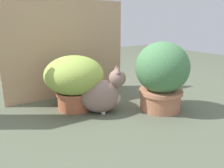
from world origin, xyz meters
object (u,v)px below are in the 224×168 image
object	(u,v)px
leafy_planter	(162,75)
mushroom_ornament_pink	(103,102)
mushroom_ornament_red	(80,96)
cat	(103,94)
grass_planter	(74,79)

from	to	relation	value
leafy_planter	mushroom_ornament_pink	world-z (taller)	leafy_planter
leafy_planter	mushroom_ornament_pink	distance (m)	0.42
leafy_planter	mushroom_ornament_red	distance (m)	0.55
cat	mushroom_ornament_red	bearing A→B (deg)	143.44
grass_planter	mushroom_ornament_red	xyz separation A→B (m)	(0.01, -0.07, -0.10)
mushroom_ornament_red	mushroom_ornament_pink	distance (m)	0.16
mushroom_ornament_red	leafy_planter	bearing A→B (deg)	-27.84
grass_planter	cat	xyz separation A→B (m)	(0.13, -0.16, -0.08)
mushroom_ornament_red	mushroom_ornament_pink	size ratio (longest dim) A/B	1.24
leafy_planter	mushroom_ornament_pink	bearing A→B (deg)	160.38
mushroom_ornament_red	mushroom_ornament_pink	xyz separation A→B (m)	(0.10, -0.12, -0.03)
leafy_planter	mushroom_ornament_red	size ratio (longest dim) A/B	3.09
grass_planter	mushroom_ornament_pink	distance (m)	0.25
cat	mushroom_ornament_red	distance (m)	0.15
grass_planter	leafy_planter	distance (m)	0.58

